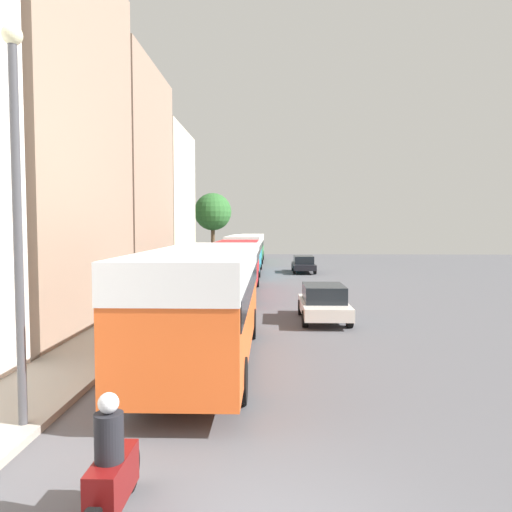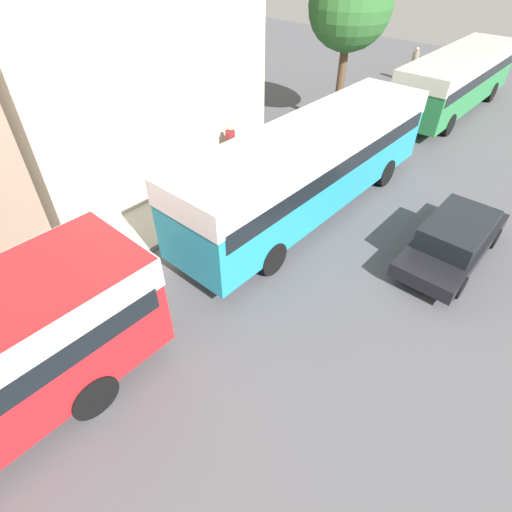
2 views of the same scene
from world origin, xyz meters
The scene contains 14 objects.
building_midblock centered at (-8.99, 12.53, 6.91)m, with size 5.57×9.52×13.83m.
building_far_terrace centered at (-9.28, 22.23, 6.29)m, with size 6.15×9.29×12.59m.
building_end_row centered at (-9.38, 31.81, 5.47)m, with size 6.36×9.28×10.94m.
bus_lead centered at (-1.62, 7.75, 2.04)m, with size 2.61×9.95×3.15m.
bus_following centered at (-1.78, 21.56, 1.87)m, with size 2.49×10.63×2.85m.
bus_third_in_line centered at (-1.84, 33.75, 1.95)m, with size 2.54×10.75×2.99m.
bus_rear centered at (-1.83, 46.24, 1.86)m, with size 2.52×9.92×2.85m.
motorcycle_behind_lead centered at (-1.82, 0.34, 0.68)m, with size 0.39×2.24×1.73m.
car_crossing centered at (2.28, 14.00, 0.75)m, with size 1.86×4.20×1.43m.
car_far_curb centered at (2.83, 34.42, 0.72)m, with size 1.80×4.59×1.35m.
pedestrian_near_curb centered at (-5.49, 49.56, 1.10)m, with size 0.37×0.37×1.85m.
pedestrian_walking_away centered at (-5.62, 33.84, 1.10)m, with size 0.37×0.37×1.84m.
street_tree centered at (-5.21, 40.67, 5.03)m, with size 3.47×3.47×6.65m.
lamp_post centered at (-4.35, 3.13, 4.30)m, with size 0.36×0.36×7.13m.
Camera 1 is at (0.17, -5.66, 3.78)m, focal length 35.00 mm.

